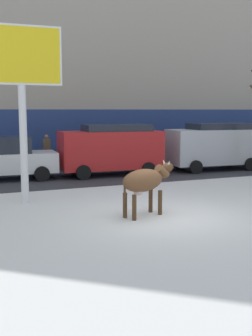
{
  "coord_description": "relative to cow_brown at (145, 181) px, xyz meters",
  "views": [
    {
      "loc": [
        -5.39,
        -10.33,
        2.96
      ],
      "look_at": [
        -0.3,
        2.31,
        1.1
      ],
      "focal_mm": 45.31,
      "sensor_mm": 36.0,
      "label": 1
    }
  ],
  "objects": [
    {
      "name": "billboard",
      "position": [
        -2.86,
        3.0,
        3.32
      ],
      "size": [
        2.52,
        0.28,
        5.56
      ],
      "color": "silver",
      "rests_on": "ground"
    },
    {
      "name": "car_white_sedan",
      "position": [
        -2.89,
        7.88,
        -0.09
      ],
      "size": [
        4.29,
        2.17,
        1.84
      ],
      "color": "white",
      "rests_on": "ground"
    },
    {
      "name": "ground_plane",
      "position": [
        0.53,
        -0.33,
        -0.99
      ],
      "size": [
        120.0,
        120.0,
        0.0
      ],
      "primitive_type": "plane",
      "color": "white"
    },
    {
      "name": "pedestrian_far_left",
      "position": [
        7.81,
        10.82,
        -0.11
      ],
      "size": [
        0.36,
        0.24,
        1.73
      ],
      "color": "#282833",
      "rests_on": "ground"
    },
    {
      "name": "car_silver_van",
      "position": [
        7.09,
        7.23,
        0.25
      ],
      "size": [
        4.7,
        2.32,
        2.32
      ],
      "color": "#B7BABF",
      "rests_on": "ground"
    },
    {
      "name": "road_strip",
      "position": [
        0.53,
        7.63,
        -0.99
      ],
      "size": [
        60.0,
        5.6,
        0.01
      ],
      "primitive_type": "cube",
      "color": "#333338",
      "rests_on": "ground"
    },
    {
      "name": "cow_brown",
      "position": [
        0.0,
        0.0,
        0.0
      ],
      "size": [
        1.93,
        1.01,
        1.54
      ],
      "color": "brown",
      "rests_on": "ground"
    },
    {
      "name": "building_facade",
      "position": [
        0.53,
        14.78,
        5.49
      ],
      "size": [
        44.0,
        6.1,
        13.0
      ],
      "color": "#A39989",
      "rests_on": "ground"
    },
    {
      "name": "pedestrian_near_billboard",
      "position": [
        -0.57,
        10.82,
        -0.11
      ],
      "size": [
        0.36,
        0.24,
        1.73
      ],
      "color": "#282833",
      "rests_on": "ground"
    },
    {
      "name": "car_red_van",
      "position": [
        1.72,
        7.5,
        0.25
      ],
      "size": [
        4.7,
        2.32,
        2.32
      ],
      "color": "red",
      "rests_on": "ground"
    }
  ]
}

